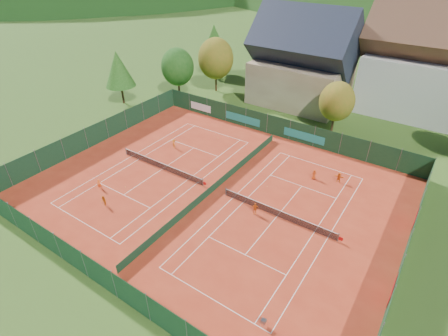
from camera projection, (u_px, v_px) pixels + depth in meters
ground at (214, 191)px, 40.03m from camera, size 600.00×600.00×0.00m
clay_pad at (214, 190)px, 40.01m from camera, size 40.00×32.00×0.01m
court_markings_left at (162, 169)px, 43.75m from camera, size 11.03×23.83×0.00m
court_markings_right at (277, 216)px, 36.27m from camera, size 11.03×23.83×0.00m
tennis_net_left at (163, 166)px, 43.41m from camera, size 13.30×0.10×1.02m
tennis_net_right at (279, 213)px, 35.92m from camera, size 13.30×0.10×1.02m
court_divider at (214, 187)px, 39.74m from camera, size 0.03×28.80×1.00m
fence_north at (275, 126)px, 50.52m from camera, size 40.00×0.10×3.00m
fence_south at (99, 275)px, 28.10m from camera, size 40.00×0.04×3.00m
fence_west at (97, 134)px, 48.55m from camera, size 0.04×32.00×3.00m
fence_east at (405, 255)px, 29.89m from camera, size 0.09×32.00×3.00m
chalet at (302, 64)px, 58.59m from camera, size 16.20×12.00×16.00m
hotel_block_a at (434, 70)px, 53.45m from camera, size 21.60×11.00×17.25m
tree_west_front at (177, 67)px, 61.22m from camera, size 5.72×5.72×8.69m
tree_west_mid at (216, 59)px, 63.14m from camera, size 6.44×6.44×9.78m
tree_west_back at (214, 41)px, 71.13m from camera, size 5.60×5.60×10.00m
tree_center at (337, 101)px, 49.88m from camera, size 5.01×5.01×7.60m
tree_west_side at (118, 69)px, 58.11m from camera, size 5.04×5.04×9.00m
ball_hopper at (264, 321)px, 25.71m from camera, size 0.34×0.34×0.80m
loose_ball_0 at (125, 187)px, 40.55m from camera, size 0.07×0.07×0.07m
loose_ball_1 at (175, 277)px, 29.68m from camera, size 0.07×0.07×0.07m
loose_ball_2 at (267, 186)px, 40.61m from camera, size 0.07×0.07×0.07m
loose_ball_3 at (218, 138)px, 50.63m from camera, size 0.07×0.07×0.07m
player_left_near at (99, 184)px, 40.01m from camera, size 0.54×0.53×1.26m
player_left_mid at (104, 201)px, 37.40m from camera, size 0.72×0.64×1.25m
player_left_far at (174, 144)px, 47.85m from camera, size 0.96×0.80×1.29m
player_right_near at (255, 208)px, 36.25m from camera, size 0.88×0.72×1.40m
player_right_far_a at (314, 174)px, 41.63m from camera, size 0.74×0.66×1.26m
player_right_far_b at (339, 177)px, 41.10m from camera, size 1.24×0.55×1.29m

